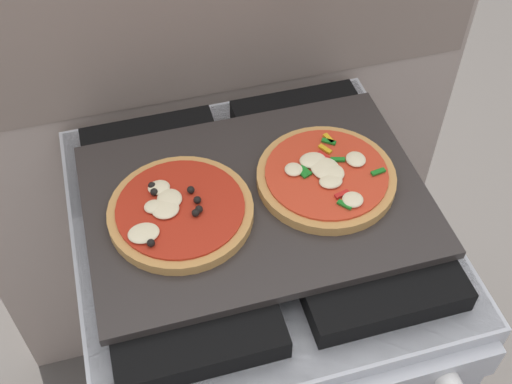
{
  "coord_description": "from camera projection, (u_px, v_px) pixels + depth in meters",
  "views": [
    {
      "loc": [
        -0.18,
        -0.64,
        1.68
      ],
      "look_at": [
        0.0,
        0.0,
        0.93
      ],
      "focal_mm": 44.94,
      "sensor_mm": 36.0,
      "label": 1
    }
  ],
  "objects": [
    {
      "name": "kitchen_backsplash",
      "position": [
        213.0,
        121.0,
        1.33
      ],
      "size": [
        1.1,
        0.09,
        1.55
      ],
      "color": "gray",
      "rests_on": "ground_plane"
    },
    {
      "name": "pizza_left",
      "position": [
        179.0,
        211.0,
        0.98
      ],
      "size": [
        0.23,
        0.23,
        0.03
      ],
      "color": "#C18947",
      "rests_on": "baking_tray"
    },
    {
      "name": "pizza_right",
      "position": [
        326.0,
        175.0,
        1.03
      ],
      "size": [
        0.23,
        0.23,
        0.03
      ],
      "color": "#C18947",
      "rests_on": "baking_tray"
    },
    {
      "name": "baking_tray",
      "position": [
        256.0,
        199.0,
        1.02
      ],
      "size": [
        0.54,
        0.38,
        0.02
      ],
      "primitive_type": "cube",
      "color": "#2D2826",
      "rests_on": "stove"
    },
    {
      "name": "stove",
      "position": [
        256.0,
        340.0,
        1.37
      ],
      "size": [
        0.6,
        0.64,
        0.9
      ],
      "color": "#B7BABF",
      "rests_on": "ground_plane"
    }
  ]
}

